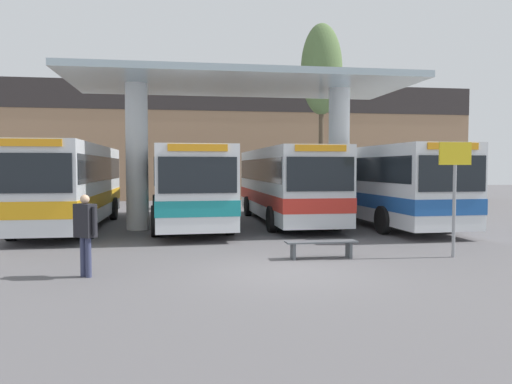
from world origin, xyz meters
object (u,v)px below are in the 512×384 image
Objects in this scene: transit_bus_right_bay at (286,182)px; info_sign_platform at (455,176)px; pedestrian_waiting at (85,227)px; poplar_tree_behind_left at (322,71)px; transit_bus_center_bay at (187,182)px; waiting_bench_near_pillar at (321,245)px; transit_bus_far_right_bay at (374,181)px; transit_bus_left_bay at (71,182)px.

transit_bus_right_bay reaches higher than info_sign_platform.
poplar_tree_behind_left is at bearing 98.65° from pedestrian_waiting.
transit_bus_center_bay is 6.21× the size of waiting_bench_near_pillar.
transit_bus_center_bay reaches higher than pedestrian_waiting.
info_sign_platform reaches higher than pedestrian_waiting.
transit_bus_right_bay is 5.88× the size of pedestrian_waiting.
waiting_bench_near_pillar is at bearing 58.05° from transit_bus_far_right_bay.
poplar_tree_behind_left is (8.04, 7.65, 6.31)m from transit_bus_center_bay.
waiting_bench_near_pillar is (7.86, -7.92, -1.46)m from transit_bus_left_bay.
waiting_bench_near_pillar is 5.91m from pedestrian_waiting.
pedestrian_waiting is at bearing 74.10° from transit_bus_center_bay.
transit_bus_far_right_bay is at bearing 174.10° from transit_bus_center_bay.
transit_bus_center_bay is 0.97× the size of transit_bus_far_right_bay.
transit_bus_left_bay reaches higher than transit_bus_far_right_bay.
transit_bus_right_bay is at bearing 105.98° from info_sign_platform.
poplar_tree_behind_left is at bearing 73.75° from waiting_bench_near_pillar.
transit_bus_center_bay reaches higher than waiting_bench_near_pillar.
transit_bus_far_right_bay reaches higher than waiting_bench_near_pillar.
transit_bus_left_bay is at bearing 142.52° from pedestrian_waiting.
transit_bus_right_bay is at bearing 83.82° from waiting_bench_near_pillar.
transit_bus_left_bay reaches higher than waiting_bench_near_pillar.
transit_bus_right_bay is at bearing -174.90° from transit_bus_left_bay.
waiting_bench_near_pillar is at bearing 83.53° from transit_bus_right_bay.
pedestrian_waiting is at bearing 103.33° from transit_bus_left_bay.
waiting_bench_near_pillar is (-0.94, -8.67, -1.41)m from transit_bus_right_bay.
transit_bus_left_bay reaches higher than transit_bus_center_bay.
waiting_bench_near_pillar is 0.18× the size of poplar_tree_behind_left.
transit_bus_left_bay is 12.55m from transit_bus_far_right_bay.
info_sign_platform is 1.70× the size of pedestrian_waiting.
info_sign_platform is 17.56m from poplar_tree_behind_left.
poplar_tree_behind_left is (10.40, 17.47, 6.97)m from pedestrian_waiting.
transit_bus_left_bay is 0.98× the size of poplar_tree_behind_left.
transit_bus_left_bay is at bearing 134.78° from waiting_bench_near_pillar.
transit_bus_left_bay is at bearing -146.84° from poplar_tree_behind_left.
transit_bus_right_bay is at bearing -11.90° from transit_bus_far_right_bay.
transit_bus_far_right_bay is (12.55, 0.06, -0.02)m from transit_bus_left_bay.
pedestrian_waiting is (-10.40, -9.32, -0.69)m from transit_bus_far_right_bay.
transit_bus_right_bay reaches higher than transit_bus_center_bay.
transit_bus_center_bay is 4.28m from transit_bus_right_bay.
transit_bus_right_bay is 10.47m from poplar_tree_behind_left.
pedestrian_waiting is 0.17× the size of poplar_tree_behind_left.
poplar_tree_behind_left is at bearing -146.60° from transit_bus_left_bay.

